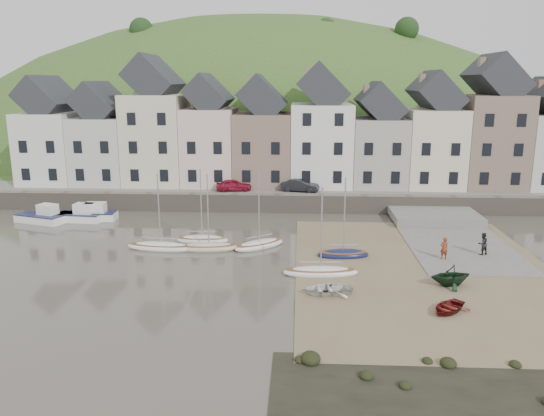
# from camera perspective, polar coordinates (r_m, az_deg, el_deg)

# --- Properties ---
(ground) EXTENTS (160.00, 160.00, 0.00)m
(ground) POSITION_cam_1_polar(r_m,az_deg,el_deg) (38.07, -0.47, -6.50)
(ground) COLOR #444035
(ground) RESTS_ON ground
(quay_land) EXTENTS (90.00, 30.00, 1.50)m
(quay_land) POSITION_cam_1_polar(r_m,az_deg,el_deg) (68.86, 1.11, 3.19)
(quay_land) COLOR #3B5923
(quay_land) RESTS_ON ground
(quay_street) EXTENTS (70.00, 7.00, 0.10)m
(quay_street) POSITION_cam_1_polar(r_m,az_deg,el_deg) (57.42, 0.74, 1.95)
(quay_street) COLOR slate
(quay_street) RESTS_ON quay_land
(seawall) EXTENTS (70.00, 1.20, 1.80)m
(seawall) POSITION_cam_1_polar(r_m,az_deg,el_deg) (54.14, 0.60, 0.54)
(seawall) COLOR slate
(seawall) RESTS_ON ground
(beach) EXTENTS (18.00, 26.00, 0.06)m
(beach) POSITION_cam_1_polar(r_m,az_deg,el_deg) (39.02, 15.99, -6.49)
(beach) COLOR #756247
(beach) RESTS_ON ground
(slipway) EXTENTS (8.00, 18.00, 0.12)m
(slipway) POSITION_cam_1_polar(r_m,az_deg,el_deg) (47.38, 18.59, -3.11)
(slipway) COLOR slate
(slipway) RESTS_ON ground
(hillside) EXTENTS (134.40, 84.00, 84.00)m
(hillside) POSITION_cam_1_polar(r_m,az_deg,el_deg) (100.87, -1.27, -4.46)
(hillside) COLOR #3B5923
(hillside) RESTS_ON ground
(townhouse_terrace) EXTENTS (61.05, 8.00, 13.93)m
(townhouse_terrace) POSITION_cam_1_polar(r_m,az_deg,el_deg) (60.00, 2.58, 8.01)
(townhouse_terrace) COLOR silver
(townhouse_terrace) RESTS_ON quay_land
(sailboat_0) EXTENTS (5.59, 2.01, 6.32)m
(sailboat_0) POSITION_cam_1_polar(r_m,az_deg,el_deg) (43.05, -11.79, -4.05)
(sailboat_0) COLOR white
(sailboat_0) RESTS_ON ground
(sailboat_1) EXTENTS (4.32, 1.52, 6.32)m
(sailboat_1) POSITION_cam_1_polar(r_m,az_deg,el_deg) (44.36, -7.46, -3.34)
(sailboat_1) COLOR white
(sailboat_1) RESTS_ON ground
(sailboat_2) EXTENTS (4.84, 2.04, 6.32)m
(sailboat_2) POSITION_cam_1_polar(r_m,az_deg,el_deg) (42.33, -6.74, -4.15)
(sailboat_2) COLOR beige
(sailboat_2) RESTS_ON ground
(sailboat_3) EXTENTS (4.48, 3.92, 6.32)m
(sailboat_3) POSITION_cam_1_polar(r_m,az_deg,el_deg) (42.68, -1.38, -3.91)
(sailboat_3) COLOR white
(sailboat_3) RESTS_ON ground
(sailboat_4) EXTENTS (5.25, 1.80, 6.32)m
(sailboat_4) POSITION_cam_1_polar(r_m,az_deg,el_deg) (36.93, 5.21, -6.77)
(sailboat_4) COLOR white
(sailboat_4) RESTS_ON ground
(sailboat_5) EXTENTS (4.01, 1.86, 6.32)m
(sailboat_5) POSITION_cam_1_polar(r_m,az_deg,el_deg) (40.76, 7.62, -4.86)
(sailboat_5) COLOR #161B44
(sailboat_5) RESTS_ON ground
(motorboat_0) EXTENTS (5.48, 1.94, 1.70)m
(motorboat_0) POSITION_cam_1_polar(r_m,az_deg,el_deg) (53.92, -18.90, -0.60)
(motorboat_0) COLOR white
(motorboat_0) RESTS_ON ground
(motorboat_1) EXTENTS (5.14, 3.18, 1.70)m
(motorboat_1) POSITION_cam_1_polar(r_m,az_deg,el_deg) (54.59, -23.36, -0.82)
(motorboat_1) COLOR white
(motorboat_1) RESTS_ON ground
(motorboat_2) EXTENTS (5.07, 2.24, 1.70)m
(motorboat_2) POSITION_cam_1_polar(r_m,az_deg,el_deg) (53.81, -19.95, -0.71)
(motorboat_2) COLOR white
(motorboat_2) RESTS_ON ground
(rowboat_white) EXTENTS (3.41, 2.67, 0.64)m
(rowboat_white) POSITION_cam_1_polar(r_m,az_deg,el_deg) (33.71, 5.89, -8.59)
(rowboat_white) COLOR white
(rowboat_white) RESTS_ON beach
(rowboat_green) EXTENTS (3.18, 2.91, 1.42)m
(rowboat_green) POSITION_cam_1_polar(r_m,az_deg,el_deg) (36.54, 18.53, -6.81)
(rowboat_green) COLOR black
(rowboat_green) RESTS_ON beach
(rowboat_red) EXTENTS (3.18, 3.20, 0.54)m
(rowboat_red) POSITION_cam_1_polar(r_m,az_deg,el_deg) (32.70, 18.27, -10.03)
(rowboat_red) COLOR maroon
(rowboat_red) RESTS_ON beach
(person_red) EXTENTS (0.67, 0.51, 1.65)m
(person_red) POSITION_cam_1_polar(r_m,az_deg,el_deg) (41.49, 17.90, -4.10)
(person_red) COLOR maroon
(person_red) RESTS_ON slipway
(person_dark) EXTENTS (1.01, 0.91, 1.70)m
(person_dark) POSITION_cam_1_polar(r_m,az_deg,el_deg) (43.49, 21.58, -3.57)
(person_dark) COLOR black
(person_dark) RESTS_ON slipway
(car_left) EXTENTS (3.93, 2.14, 1.27)m
(car_left) POSITION_cam_1_polar(r_m,az_deg,el_deg) (56.69, -4.10, 2.47)
(car_left) COLOR maroon
(car_left) RESTS_ON quay_street
(car_right) EXTENTS (4.20, 2.16, 1.32)m
(car_right) POSITION_cam_1_polar(r_m,az_deg,el_deg) (56.26, 3.01, 2.43)
(car_right) COLOR black
(car_right) RESTS_ON quay_street
(shore_rocks) EXTENTS (14.00, 6.00, 0.63)m
(shore_rocks) POSITION_cam_1_polar(r_m,az_deg,el_deg) (25.49, 16.85, -17.61)
(shore_rocks) COLOR black
(shore_rocks) RESTS_ON ground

